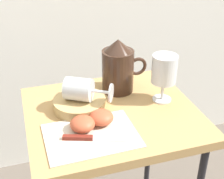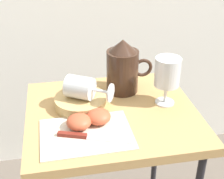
% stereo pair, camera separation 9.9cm
% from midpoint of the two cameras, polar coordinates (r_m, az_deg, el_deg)
% --- Properties ---
extents(table, '(0.55, 0.48, 0.69)m').
position_cam_midpoint_polar(table, '(1.07, 2.66, -7.14)').
color(table, tan).
rests_on(table, ground_plane).
extents(linen_napkin, '(0.27, 0.20, 0.00)m').
position_cam_midpoint_polar(linen_napkin, '(0.93, -1.56, -8.03)').
color(linen_napkin, beige).
rests_on(linen_napkin, table).
extents(basket_tray, '(0.17, 0.17, 0.03)m').
position_cam_midpoint_polar(basket_tray, '(1.05, -2.93, -2.27)').
color(basket_tray, tan).
rests_on(basket_tray, table).
extents(pitcher, '(0.16, 0.11, 0.19)m').
position_cam_midpoint_polar(pitcher, '(1.11, 4.49, 3.33)').
color(pitcher, '#382319').
rests_on(pitcher, table).
extents(wine_glass_upright, '(0.08, 0.08, 0.16)m').
position_cam_midpoint_polar(wine_glass_upright, '(1.04, 12.52, 2.61)').
color(wine_glass_upright, silver).
rests_on(wine_glass_upright, table).
extents(wine_glass_tipped_near, '(0.16, 0.13, 0.07)m').
position_cam_midpoint_polar(wine_glass_tipped_near, '(1.02, -2.75, 0.26)').
color(wine_glass_tipped_near, silver).
rests_on(wine_glass_tipped_near, basket_tray).
extents(apple_half_left, '(0.07, 0.07, 0.04)m').
position_cam_midpoint_polar(apple_half_left, '(0.94, -2.92, -5.88)').
color(apple_half_left, '#C15133').
rests_on(apple_half_left, linen_napkin).
extents(apple_half_right, '(0.07, 0.07, 0.04)m').
position_cam_midpoint_polar(apple_half_right, '(0.96, 0.55, -4.93)').
color(apple_half_right, '#C15133').
rests_on(apple_half_right, linen_napkin).
extents(knife, '(0.21, 0.08, 0.01)m').
position_cam_midpoint_polar(knife, '(0.91, -2.02, -8.46)').
color(knife, silver).
rests_on(knife, linen_napkin).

